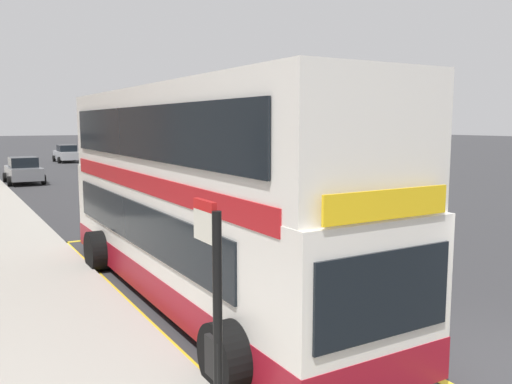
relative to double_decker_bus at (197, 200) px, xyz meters
name	(u,v)px	position (x,y,z in m)	size (l,w,h in m)	color
ground_plane	(66,178)	(2.46, 26.78, -2.06)	(260.00, 260.00, 0.00)	#333335
double_decker_bus	(197,200)	(0.00, 0.00, 0.00)	(3.20, 11.19, 4.40)	white
bus_bay_markings	(202,298)	(-0.02, -0.24, -2.06)	(3.04, 14.09, 0.01)	yellow
bus_stop_sign	(214,325)	(-2.43, -5.81, -0.28)	(0.09, 0.51, 2.82)	black
parked_car_silver_behind	(67,154)	(5.52, 42.19, -1.27)	(2.09, 4.20, 1.62)	#B2B5BA
parked_car_black_distant	(99,156)	(7.13, 36.77, -1.27)	(2.09, 4.20, 1.62)	black
parked_car_grey_ahead	(23,170)	(-0.37, 24.99, -1.27)	(2.09, 4.20, 1.62)	slate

